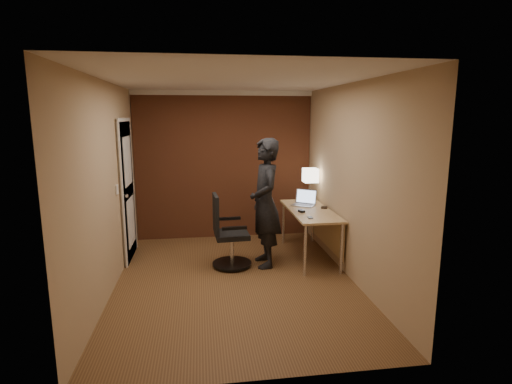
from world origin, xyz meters
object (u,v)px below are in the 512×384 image
desk_lamp (310,176)px  office_chair (227,236)px  laptop (305,201)px  mouse (301,211)px  desk (315,218)px  phone (310,218)px  person (265,203)px  wallet (324,207)px

desk_lamp → office_chair: size_ratio=0.53×
laptop → mouse: laptop is taller
mouse → laptop: bearing=50.1°
desk → office_chair: bearing=-170.4°
phone → person: bearing=159.9°
person → desk_lamp: bearing=128.8°
mouse → desk: bearing=10.5°
laptop → phone: 0.80m
laptop → mouse: 0.49m
mouse → phone: mouse is taller
desk → person: size_ratio=0.83×
laptop → office_chair: 1.40m
mouse → wallet: bearing=7.6°
phone → laptop: bearing=84.2°
laptop → phone: (-0.13, -0.79, -0.06)m
person → wallet: bearing=103.3°
phone → mouse: bearing=99.8°
desk_lamp → desk: bearing=-98.0°
wallet → desk_lamp: bearing=99.4°
phone → person: (-0.58, 0.25, 0.16)m
desk_lamp → person: person is taller
desk_lamp → phone: desk_lamp is taller
mouse → office_chair: office_chair is taller
desk_lamp → mouse: (-0.32, -0.71, -0.40)m
desk → person: 0.86m
desk_lamp → laptop: 0.46m
wallet → person: size_ratio=0.06×
desk → laptop: 0.38m
phone → person: person is taller
phone → person: 0.65m
desk → mouse: size_ratio=15.00×
desk_lamp → phone: (-0.28, -1.04, -0.41)m
laptop → mouse: (-0.17, -0.46, -0.05)m
desk → wallet: (0.16, 0.07, 0.14)m
desk → laptop: size_ratio=3.58×
desk_lamp → person: size_ratio=0.30×
mouse → wallet: 0.45m
wallet → person: (-0.94, -0.29, 0.16)m
desk_lamp → office_chair: desk_lamp is taller
wallet → desk: bearing=-156.8°
desk → wallet: 0.23m
mouse → office_chair: 1.12m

